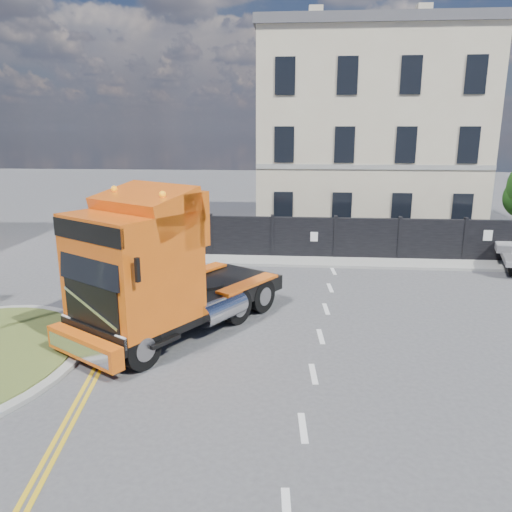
{
  "coord_description": "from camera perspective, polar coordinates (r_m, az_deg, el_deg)",
  "views": [
    {
      "loc": [
        2.15,
        -14.52,
        6.13
      ],
      "look_at": [
        0.77,
        2.24,
        1.8
      ],
      "focal_mm": 35.0,
      "sensor_mm": 36.0,
      "label": 1
    }
  ],
  "objects": [
    {
      "name": "georgian_building",
      "position": [
        31.26,
        12.14,
        13.48
      ],
      "size": [
        12.3,
        10.3,
        12.8
      ],
      "color": "beige",
      "rests_on": "ground"
    },
    {
      "name": "pavement_far",
      "position": [
        23.73,
        13.89,
        -0.81
      ],
      "size": [
        20.0,
        1.6,
        0.12
      ],
      "primitive_type": "cube",
      "color": "gray",
      "rests_on": "ground"
    },
    {
      "name": "truck",
      "position": [
        14.84,
        -11.62,
        -2.09
      ],
      "size": [
        6.25,
        7.71,
        4.43
      ],
      "rotation": [
        0.0,
        0.0,
        -0.56
      ],
      "color": "black",
      "rests_on": "ground"
    },
    {
      "name": "ground",
      "position": [
        15.91,
        -3.46,
        -8.26
      ],
      "size": [
        120.0,
        120.0,
        0.0
      ],
      "primitive_type": "plane",
      "color": "#424244",
      "rests_on": "ground"
    },
    {
      "name": "hoarding_fence",
      "position": [
        24.47,
        14.98,
        1.85
      ],
      "size": [
        18.8,
        0.25,
        2.0
      ],
      "color": "black",
      "rests_on": "ground"
    }
  ]
}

